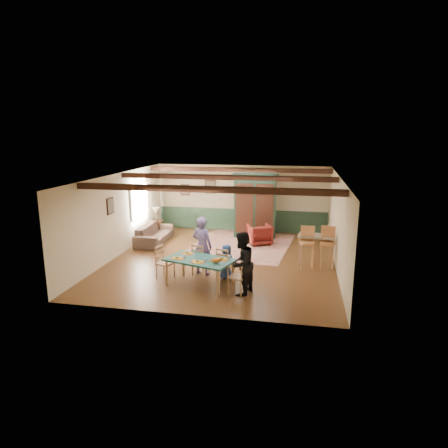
% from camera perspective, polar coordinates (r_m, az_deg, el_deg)
% --- Properties ---
extents(floor, '(8.00, 8.00, 0.00)m').
position_cam_1_polar(floor, '(12.86, -0.19, -5.15)').
color(floor, '#4A2A14').
rests_on(floor, ground).
extents(wall_back, '(7.00, 0.02, 2.70)m').
position_cam_1_polar(wall_back, '(16.37, 2.53, 3.68)').
color(wall_back, beige).
rests_on(wall_back, floor).
extents(wall_left, '(0.02, 8.00, 2.70)m').
position_cam_1_polar(wall_left, '(13.61, -14.81, 1.32)').
color(wall_left, beige).
rests_on(wall_left, floor).
extents(wall_right, '(0.02, 8.00, 2.70)m').
position_cam_1_polar(wall_right, '(12.33, 15.98, 0.04)').
color(wall_right, beige).
rests_on(wall_right, floor).
extents(ceiling, '(7.00, 8.00, 0.02)m').
position_cam_1_polar(ceiling, '(12.28, -0.20, 6.90)').
color(ceiling, white).
rests_on(ceiling, wall_back).
extents(wainscot_back, '(6.95, 0.03, 0.90)m').
position_cam_1_polar(wainscot_back, '(16.53, 2.49, 0.59)').
color(wainscot_back, '#213C2A').
rests_on(wainscot_back, floor).
extents(ceiling_beam_front, '(6.95, 0.16, 0.16)m').
position_cam_1_polar(ceiling_beam_front, '(10.07, -2.75, 4.99)').
color(ceiling_beam_front, black).
rests_on(ceiling_beam_front, ceiling).
extents(ceiling_beam_mid, '(6.95, 0.16, 0.16)m').
position_cam_1_polar(ceiling_beam_mid, '(12.68, 0.16, 6.69)').
color(ceiling_beam_mid, black).
rests_on(ceiling_beam_mid, ceiling).
extents(ceiling_beam_back, '(6.95, 0.16, 0.16)m').
position_cam_1_polar(ceiling_beam_back, '(15.23, 2.02, 7.76)').
color(ceiling_beam_back, black).
rests_on(ceiling_beam_back, ceiling).
extents(window_left, '(0.06, 1.60, 1.30)m').
position_cam_1_polar(window_left, '(15.08, -11.97, 3.36)').
color(window_left, white).
rests_on(window_left, wall_left).
extents(picture_left_wall, '(0.04, 0.42, 0.52)m').
position_cam_1_polar(picture_left_wall, '(12.99, -15.93, 2.50)').
color(picture_left_wall, '#7B7259').
rests_on(picture_left_wall, wall_left).
extents(picture_back_a, '(0.45, 0.04, 0.55)m').
position_cam_1_polar(picture_back_a, '(16.52, -1.95, 5.35)').
color(picture_back_a, '#7B7259').
rests_on(picture_back_a, wall_back).
extents(picture_back_b, '(0.38, 0.04, 0.48)m').
position_cam_1_polar(picture_back_b, '(16.82, -5.61, 4.92)').
color(picture_back_b, '#7B7259').
rests_on(picture_back_b, wall_back).
extents(dining_table, '(1.98, 1.46, 0.74)m').
position_cam_1_polar(dining_table, '(10.71, -3.49, -6.89)').
color(dining_table, '#1B5652').
rests_on(dining_table, floor).
extents(dining_chair_far_left, '(0.52, 0.53, 0.93)m').
position_cam_1_polar(dining_chair_far_left, '(11.45, -3.32, -5.05)').
color(dining_chair_far_left, '#AF7E57').
rests_on(dining_chair_far_left, floor).
extents(dining_chair_far_right, '(0.52, 0.53, 0.93)m').
position_cam_1_polar(dining_chair_far_right, '(11.08, 0.17, -5.65)').
color(dining_chair_far_right, '#AF7E57').
rests_on(dining_chair_far_right, floor).
extents(dining_chair_end_left, '(0.53, 0.52, 0.93)m').
position_cam_1_polar(dining_chair_end_left, '(11.29, -8.41, -5.44)').
color(dining_chair_end_left, '#AF7E57').
rests_on(dining_chair_end_left, floor).
extents(dining_chair_end_right, '(0.53, 0.52, 0.93)m').
position_cam_1_polar(dining_chair_end_right, '(10.17, 1.98, -7.41)').
color(dining_chair_end_right, '#AF7E57').
rests_on(dining_chair_end_right, floor).
extents(person_man, '(0.71, 0.57, 1.70)m').
position_cam_1_polar(person_man, '(11.40, -3.14, -3.12)').
color(person_man, slate).
rests_on(person_man, floor).
extents(person_woman, '(0.82, 0.93, 1.62)m').
position_cam_1_polar(person_woman, '(10.01, 2.51, -5.66)').
color(person_woman, black).
rests_on(person_woman, floor).
extents(person_child, '(0.55, 0.44, 0.99)m').
position_cam_1_polar(person_child, '(11.13, 0.36, -5.41)').
color(person_child, navy).
rests_on(person_child, floor).
extents(cat, '(0.38, 0.24, 0.18)m').
position_cam_1_polar(cat, '(10.22, -1.22, -5.15)').
color(cat, orange).
rests_on(cat, dining_table).
extents(place_setting_near_left, '(0.46, 0.40, 0.11)m').
position_cam_1_polar(place_setting_near_left, '(10.67, -6.70, -4.65)').
color(place_setting_near_left, orange).
rests_on(place_setting_near_left, dining_table).
extents(place_setting_near_center, '(0.46, 0.40, 0.11)m').
position_cam_1_polar(place_setting_near_center, '(10.33, -3.77, -5.18)').
color(place_setting_near_center, orange).
rests_on(place_setting_near_center, dining_table).
extents(place_setting_far_left, '(0.46, 0.40, 0.11)m').
position_cam_1_polar(place_setting_far_left, '(11.05, -5.24, -3.98)').
color(place_setting_far_left, orange).
rests_on(place_setting_far_left, dining_table).
extents(place_setting_far_right, '(0.46, 0.40, 0.11)m').
position_cam_1_polar(place_setting_far_right, '(10.52, -0.30, -4.81)').
color(place_setting_far_right, orange).
rests_on(place_setting_far_right, dining_table).
extents(area_rug, '(3.78, 4.34, 0.01)m').
position_cam_1_polar(area_rug, '(14.52, 2.52, -2.99)').
color(area_rug, '#C8AE91').
rests_on(area_rug, floor).
extents(armoire, '(1.75, 0.74, 2.45)m').
position_cam_1_polar(armoire, '(15.43, 4.47, 2.61)').
color(armoire, '#122F22').
rests_on(armoire, floor).
extents(armchair, '(1.04, 1.05, 0.73)m').
position_cam_1_polar(armchair, '(14.59, 5.08, -1.49)').
color(armchair, '#470E0E').
rests_on(armchair, floor).
extents(sofa, '(0.96, 2.27, 0.65)m').
position_cam_1_polar(sofa, '(15.04, -9.91, -1.34)').
color(sofa, '#44332A').
rests_on(sofa, floor).
extents(end_table, '(0.49, 0.49, 0.58)m').
position_cam_1_polar(end_table, '(16.07, -9.61, -0.53)').
color(end_table, black).
rests_on(end_table, floor).
extents(table_lamp, '(0.31, 0.31, 0.53)m').
position_cam_1_polar(table_lamp, '(15.95, -9.69, 1.42)').
color(table_lamp, tan).
rests_on(table_lamp, end_table).
extents(counter_table, '(1.16, 0.75, 0.92)m').
position_cam_1_polar(counter_table, '(12.68, 12.98, -3.59)').
color(counter_table, '#9E957B').
rests_on(counter_table, floor).
extents(bar_stool_left, '(0.46, 0.50, 1.24)m').
position_cam_1_polar(bar_stool_left, '(12.27, 11.80, -3.31)').
color(bar_stool_left, '#CA844E').
rests_on(bar_stool_left, floor).
extents(bar_stool_right, '(0.47, 0.51, 1.26)m').
position_cam_1_polar(bar_stool_right, '(12.33, 14.54, -3.33)').
color(bar_stool_right, '#CA844E').
rests_on(bar_stool_right, floor).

